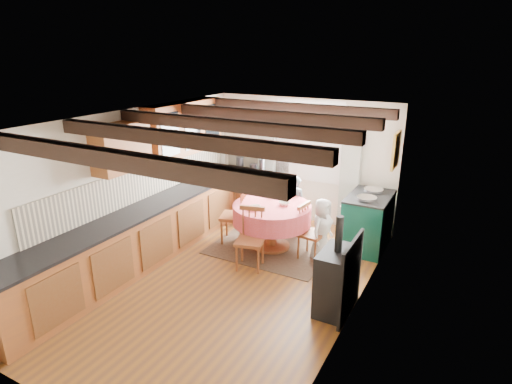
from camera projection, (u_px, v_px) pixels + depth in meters
The scene contains 41 objects.
floor at pixel (230, 281), 6.24m from camera, with size 3.60×5.50×0.00m, color brown.
ceiling at pixel (227, 118), 5.46m from camera, with size 3.60×5.50×0.00m, color white.
wall_back at pixel (304, 161), 8.14m from camera, with size 3.60×0.00×2.40m, color silver.
wall_front at pixel (57, 306), 3.56m from camera, with size 3.60×0.00×2.40m, color silver.
wall_left at pixel (132, 186), 6.65m from camera, with size 0.00×5.50×2.40m, color silver.
wall_right at pixel (357, 230), 5.04m from camera, with size 0.00×5.50×2.40m, color silver.
beam_a at pixel (110, 159), 3.82m from camera, with size 3.60×0.16×0.16m, color black.
beam_b at pixel (179, 139), 4.66m from camera, with size 3.60×0.16×0.16m, color black.
beam_c at pixel (227, 125), 5.49m from camera, with size 3.60×0.16×0.16m, color black.
beam_d at pixel (262, 115), 6.32m from camera, with size 3.60×0.16×0.16m, color black.
beam_e at pixel (289, 107), 7.16m from camera, with size 3.60×0.16×0.16m, color black.
splash_left at pixel (146, 181), 6.90m from camera, with size 0.02×4.50×0.55m, color beige.
splash_back at pixel (258, 155), 8.57m from camera, with size 1.40×0.02×0.55m, color beige.
base_cabinet_left at pixel (150, 234), 6.77m from camera, with size 0.60×5.30×0.88m, color #99501E.
base_cabinet_back at pixel (249, 194), 8.61m from camera, with size 1.30×0.60×0.88m, color #99501E.
worktop_left at pixel (149, 207), 6.61m from camera, with size 0.64×5.30×0.04m, color black.
worktop_back at pixel (248, 173), 8.44m from camera, with size 1.30×0.64×0.04m, color black.
wall_cabinet_glass at pixel (185, 128), 7.34m from camera, with size 0.34×1.80×0.90m, color #99501E.
wall_cabinet_solid at pixel (121, 147), 6.10m from camera, with size 0.34×0.90×0.70m, color #99501E.
window_frame at pixel (309, 141), 7.95m from camera, with size 1.34×0.03×1.54m, color white.
window_pane at pixel (309, 141), 7.96m from camera, with size 1.20×0.01×1.40m, color white.
curtain_left at pixel (267, 162), 8.43m from camera, with size 0.35×0.10×2.10m, color #BDBDBC.
curtain_right at pixel (350, 174), 7.66m from camera, with size 0.35×0.10×2.10m, color #BDBDBC.
curtain_rod at pixel (309, 110), 7.69m from camera, with size 0.03×0.03×2.00m, color black.
wall_picture at pixel (396, 150), 6.81m from camera, with size 0.04×0.50×0.60m, color gold.
wall_plate at pixel (359, 141), 7.48m from camera, with size 0.30×0.30×0.02m, color silver.
rug at pixel (271, 248), 7.26m from camera, with size 1.96×1.52×0.01m, color brown.
dining_table at pixel (272, 227), 7.13m from camera, with size 1.31×1.31×0.79m, color #D85876, non-canonical shape.
chair_near at pixel (250, 239), 6.46m from camera, with size 0.42×0.44×0.97m, color brown, non-canonical shape.
chair_left at pixel (233, 214), 7.36m from camera, with size 0.45×0.47×1.04m, color brown, non-canonical shape.
chair_right at pixel (312, 232), 6.78m from camera, with size 0.39×0.41×0.92m, color brown, non-canonical shape.
aga_range at pixel (368, 221), 7.16m from camera, with size 0.67×1.04×0.96m, color #0B3E30, non-canonical shape.
cast_iron_stove at pixel (337, 265), 5.34m from camera, with size 0.40×0.66×1.32m, color black, non-canonical shape.
child_far at pixel (295, 206), 7.61m from camera, with size 0.41×0.27×1.13m, color slate.
child_right at pixel (322, 229), 6.75m from camera, with size 0.50×0.33×1.03m, color silver.
bowl_a at pixel (255, 208), 6.81m from camera, with size 0.20×0.20×0.05m, color silver.
bowl_b at pixel (284, 203), 7.00m from camera, with size 0.18×0.18×0.06m, color silver.
cup at pixel (272, 195), 7.34m from camera, with size 0.11×0.11×0.10m, color silver.
canister_tall at pixel (240, 163), 8.55m from camera, with size 0.15×0.15×0.26m, color #262628.
canister_wide at pixel (254, 168), 8.37m from camera, with size 0.16×0.16×0.18m, color #262628.
canister_slim at pixel (262, 167), 8.22m from camera, with size 0.11×0.11×0.31m, color #262628.
Camera 1 is at (2.93, -4.65, 3.26)m, focal length 29.57 mm.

